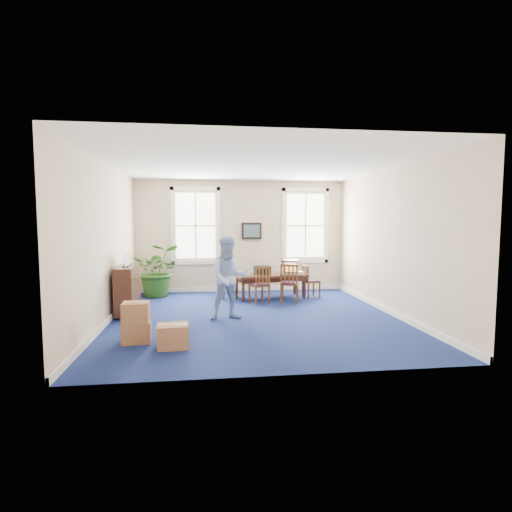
{
  "coord_description": "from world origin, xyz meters",
  "views": [
    {
      "loc": [
        -1.02,
        -8.28,
        2.03
      ],
      "look_at": [
        0.1,
        0.6,
        1.25
      ],
      "focal_mm": 28.0,
      "sensor_mm": 36.0,
      "label": 1
    }
  ],
  "objects": [
    {
      "name": "baseboard_left",
      "position": [
        -2.97,
        0.0,
        0.06
      ],
      "size": [
        0.04,
        6.5,
        0.12
      ],
      "primitive_type": "cube",
      "color": "white",
      "rests_on": "ground"
    },
    {
      "name": "conference_table",
      "position": [
        0.67,
        2.06,
        0.32
      ],
      "size": [
        2.0,
        1.18,
        0.64
      ],
      "primitive_type": null,
      "rotation": [
        0.0,
        0.0,
        0.18
      ],
      "color": "#3E1F16",
      "rests_on": "ground"
    },
    {
      "name": "cardboard_boxes",
      "position": [
        -2.01,
        -1.43,
        0.36
      ],
      "size": [
        1.38,
        1.38,
        0.72
      ],
      "primitive_type": null,
      "rotation": [
        0.0,
        0.0,
        0.1
      ],
      "color": "#A16B45",
      "rests_on": "ground"
    },
    {
      "name": "man",
      "position": [
        -0.54,
        -0.1,
        0.87
      ],
      "size": [
        0.92,
        0.75,
        1.73
      ],
      "primitive_type": "imported",
      "rotation": [
        0.0,
        0.0,
        0.12
      ],
      "color": "#93B5E2",
      "rests_on": "ground"
    },
    {
      "name": "chair_near_left",
      "position": [
        0.28,
        1.42,
        0.47
      ],
      "size": [
        0.53,
        0.53,
        0.93
      ],
      "primitive_type": null,
      "rotation": [
        0.0,
        0.0,
        3.48
      ],
      "color": "brown",
      "rests_on": "ground"
    },
    {
      "name": "window_left",
      "position": [
        -1.3,
        3.23,
        1.9
      ],
      "size": [
        1.4,
        0.12,
        2.2
      ],
      "primitive_type": null,
      "color": "white",
      "rests_on": "ground"
    },
    {
      "name": "baseboard_right",
      "position": [
        2.97,
        0.0,
        0.06
      ],
      "size": [
        0.04,
        6.5,
        0.12
      ],
      "primitive_type": "cube",
      "color": "white",
      "rests_on": "ground"
    },
    {
      "name": "crt_tv",
      "position": [
        1.22,
        2.11,
        0.82
      ],
      "size": [
        0.48,
        0.51,
        0.36
      ],
      "primitive_type": null,
      "rotation": [
        0.0,
        0.0,
        -0.21
      ],
      "color": "#B7B7BC",
      "rests_on": "conference_table"
    },
    {
      "name": "ceiling",
      "position": [
        0.0,
        0.0,
        3.2
      ],
      "size": [
        6.5,
        6.5,
        0.0
      ],
      "primitive_type": "plane",
      "rotation": [
        3.14,
        0.0,
        0.0
      ],
      "color": "white",
      "rests_on": "ground"
    },
    {
      "name": "chair_end_left",
      "position": [
        -0.44,
        2.06,
        0.43
      ],
      "size": [
        0.44,
        0.44,
        0.85
      ],
      "primitive_type": null,
      "rotation": [
        0.0,
        0.0,
        -1.39
      ],
      "color": "brown",
      "rests_on": "ground"
    },
    {
      "name": "wall_picture",
      "position": [
        0.3,
        3.2,
        1.75
      ],
      "size": [
        0.58,
        0.06,
        0.48
      ],
      "primitive_type": null,
      "color": "black",
      "rests_on": "ground"
    },
    {
      "name": "wall_back",
      "position": [
        0.0,
        3.25,
        1.6
      ],
      "size": [
        6.5,
        0.0,
        6.5
      ],
      "primitive_type": "plane",
      "rotation": [
        1.57,
        0.0,
        0.0
      ],
      "color": "beige",
      "rests_on": "ground"
    },
    {
      "name": "credenza",
      "position": [
        -2.74,
        0.69,
        0.51
      ],
      "size": [
        0.4,
        1.29,
        1.01
      ],
      "primitive_type": "cube",
      "rotation": [
        0.0,
        0.0,
        0.02
      ],
      "color": "#3E1F16",
      "rests_on": "ground"
    },
    {
      "name": "window_right",
      "position": [
        1.9,
        3.23,
        1.9
      ],
      "size": [
        1.4,
        0.12,
        2.2
      ],
      "primitive_type": null,
      "color": "white",
      "rests_on": "ground"
    },
    {
      "name": "wall_left",
      "position": [
        -3.0,
        0.0,
        1.6
      ],
      "size": [
        0.0,
        6.5,
        6.5
      ],
      "primitive_type": "plane",
      "rotation": [
        1.57,
        0.0,
        1.57
      ],
      "color": "beige",
      "rests_on": "ground"
    },
    {
      "name": "wall_right",
      "position": [
        3.0,
        0.0,
        1.6
      ],
      "size": [
        0.0,
        6.5,
        6.5
      ],
      "primitive_type": "plane",
      "rotation": [
        1.57,
        0.0,
        -1.57
      ],
      "color": "beige",
      "rests_on": "ground"
    },
    {
      "name": "brochure_rack",
      "position": [
        -2.72,
        0.69,
        1.18
      ],
      "size": [
        0.29,
        0.78,
        0.34
      ],
      "primitive_type": null,
      "rotation": [
        0.0,
        0.0,
        0.21
      ],
      "color": "#99999E",
      "rests_on": "credenza"
    },
    {
      "name": "potted_plant",
      "position": [
        -2.3,
        2.66,
        0.71
      ],
      "size": [
        1.38,
        1.23,
        1.42
      ],
      "primitive_type": "imported",
      "rotation": [
        0.0,
        0.0,
        0.1
      ],
      "color": "#214A14",
      "rests_on": "ground"
    },
    {
      "name": "baseboard_back",
      "position": [
        0.0,
        3.22,
        0.06
      ],
      "size": [
        6.0,
        0.04,
        0.12
      ],
      "primitive_type": "cube",
      "color": "white",
      "rests_on": "ground"
    },
    {
      "name": "chair_near_right",
      "position": [
        1.05,
        1.42,
        0.49
      ],
      "size": [
        0.55,
        0.55,
        0.98
      ],
      "primitive_type": null,
      "rotation": [
        0.0,
        0.0,
        2.84
      ],
      "color": "brown",
      "rests_on": "ground"
    },
    {
      "name": "chair_end_right",
      "position": [
        1.78,
        2.06,
        0.43
      ],
      "size": [
        0.47,
        0.47,
        0.86
      ],
      "primitive_type": null,
      "rotation": [
        0.0,
        0.0,
        1.8
      ],
      "color": "brown",
      "rests_on": "ground"
    },
    {
      "name": "equipment_bag",
      "position": [
        0.46,
        2.11,
        0.75
      ],
      "size": [
        0.44,
        0.29,
        0.22
      ],
      "primitive_type": "cube",
      "rotation": [
        0.0,
        0.0,
        0.02
      ],
      "color": "black",
      "rests_on": "conference_table"
    },
    {
      "name": "game_console",
      "position": [
        1.48,
        2.06,
        0.67
      ],
      "size": [
        0.23,
        0.26,
        0.06
      ],
      "primitive_type": "cube",
      "rotation": [
        0.0,
        0.0,
        -0.23
      ],
      "color": "white",
      "rests_on": "conference_table"
    },
    {
      "name": "wall_front",
      "position": [
        0.0,
        -3.25,
        1.6
      ],
      "size": [
        6.5,
        0.0,
        6.5
      ],
      "primitive_type": "plane",
      "rotation": [
        -1.57,
        0.0,
        0.0
      ],
      "color": "beige",
      "rests_on": "ground"
    },
    {
      "name": "floor",
      "position": [
        0.0,
        0.0,
        0.0
      ],
      "size": [
        6.5,
        6.5,
        0.0
      ],
      "primitive_type": "plane",
      "color": "navy",
      "rests_on": "ground"
    }
  ]
}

